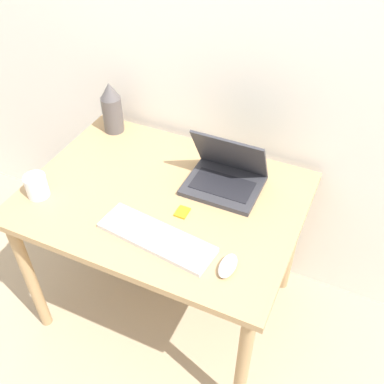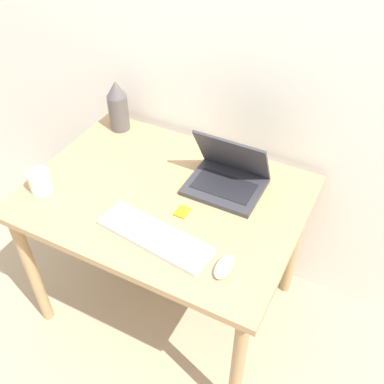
% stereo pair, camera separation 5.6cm
% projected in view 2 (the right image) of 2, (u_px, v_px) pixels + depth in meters
% --- Properties ---
extents(ground_plane, '(12.00, 12.00, 0.00)m').
position_uv_depth(ground_plane, '(126.00, 369.00, 2.00)').
color(ground_plane, tan).
extents(wall_back, '(6.00, 0.05, 2.50)m').
position_uv_depth(wall_back, '(218.00, 23.00, 1.73)').
color(wall_back, white).
rests_on(wall_back, ground_plane).
extents(desk, '(1.09, 0.80, 0.73)m').
position_uv_depth(desk, '(165.00, 211.00, 1.84)').
color(desk, tan).
rests_on(desk, ground_plane).
extents(laptop, '(0.29, 0.24, 0.23)m').
position_uv_depth(laptop, '(228.00, 176.00, 1.78)').
color(laptop, '#333338').
rests_on(laptop, desk).
extents(keyboard, '(0.45, 0.19, 0.02)m').
position_uv_depth(keyboard, '(155.00, 236.00, 1.60)').
color(keyboard, silver).
rests_on(keyboard, desk).
extents(mouse, '(0.05, 0.11, 0.03)m').
position_uv_depth(mouse, '(224.00, 267.00, 1.49)').
color(mouse, silver).
rests_on(mouse, desk).
extents(vase, '(0.09, 0.09, 0.24)m').
position_uv_depth(vase, '(118.00, 106.00, 2.04)').
color(vase, '#514C4C').
rests_on(vase, desk).
extents(mp3_player, '(0.04, 0.06, 0.01)m').
position_uv_depth(mp3_player, '(182.00, 212.00, 1.69)').
color(mp3_player, orange).
rests_on(mp3_player, desk).
extents(mug, '(0.09, 0.09, 0.09)m').
position_uv_depth(mug, '(40.00, 181.00, 1.76)').
color(mug, white).
rests_on(mug, desk).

